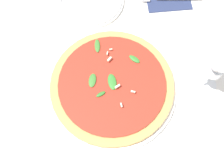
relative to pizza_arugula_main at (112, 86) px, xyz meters
name	(u,v)px	position (x,y,z in m)	size (l,w,h in m)	color
ground_plane	(108,94)	(0.01, 0.02, -0.02)	(6.00, 6.00, 0.00)	silver
pizza_arugula_main	(112,86)	(0.00, 0.00, 0.00)	(0.34, 0.34, 0.05)	white
wine_glass	(217,67)	(-0.24, 0.05, 0.09)	(0.08, 0.08, 0.16)	white
side_plate_white	(91,0)	(0.00, -0.29, -0.01)	(0.20, 0.20, 0.02)	white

